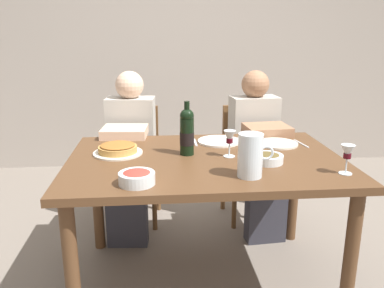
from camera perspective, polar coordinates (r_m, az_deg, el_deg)
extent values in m
plane|color=slate|center=(2.53, 1.78, -18.60)|extent=(8.00, 8.00, 0.00)
cube|color=#A3998E|center=(4.29, -1.69, 15.53)|extent=(8.00, 0.10, 2.80)
cube|color=brown|center=(2.19, 1.95, -2.46)|extent=(1.50, 1.00, 0.04)
cylinder|color=brown|center=(2.01, -16.85, -17.14)|extent=(0.07, 0.07, 0.72)
cylinder|color=brown|center=(2.17, 21.79, -14.90)|extent=(0.07, 0.07, 0.72)
cylinder|color=brown|center=(2.74, -13.43, -7.57)|extent=(0.07, 0.07, 0.72)
cylinder|color=brown|center=(2.86, 14.36, -6.58)|extent=(0.07, 0.07, 0.72)
cylinder|color=black|center=(2.21, -0.73, 1.08)|extent=(0.08, 0.08, 0.21)
sphere|color=black|center=(2.19, -0.74, 4.06)|extent=(0.08, 0.08, 0.08)
cylinder|color=black|center=(2.18, -0.75, 5.24)|extent=(0.03, 0.03, 0.07)
cylinder|color=black|center=(2.22, -0.73, 0.82)|extent=(0.08, 0.08, 0.07)
cylinder|color=silver|center=(1.90, 8.35, -1.62)|extent=(0.12, 0.12, 0.21)
cylinder|color=silver|center=(1.91, 8.30, -2.71)|extent=(0.11, 0.11, 0.13)
torus|color=silver|center=(1.91, 10.62, -1.25)|extent=(0.07, 0.01, 0.07)
cylinder|color=silver|center=(2.29, -10.57, -1.26)|extent=(0.28, 0.28, 0.01)
cylinder|color=#C18E47|center=(2.28, -10.60, -0.72)|extent=(0.22, 0.22, 0.03)
ellipsoid|color=#9E6028|center=(2.28, -10.63, -0.15)|extent=(0.20, 0.20, 0.02)
cylinder|color=silver|center=(1.83, -7.91, -4.90)|extent=(0.17, 0.17, 0.05)
ellipsoid|color=#B2382D|center=(1.82, -7.94, -4.33)|extent=(0.14, 0.14, 0.04)
cylinder|color=silver|center=(2.13, 10.74, -2.08)|extent=(0.17, 0.17, 0.04)
ellipsoid|color=brown|center=(2.13, 10.76, -1.69)|extent=(0.14, 0.14, 0.03)
cylinder|color=silver|center=(2.08, 21.12, -3.95)|extent=(0.06, 0.06, 0.00)
cylinder|color=silver|center=(2.07, 21.22, -2.95)|extent=(0.01, 0.01, 0.07)
cone|color=silver|center=(2.05, 21.42, -1.06)|extent=(0.07, 0.07, 0.07)
cylinder|color=#470A14|center=(2.05, 21.37, -1.58)|extent=(0.04, 0.04, 0.02)
cylinder|color=silver|center=(2.21, 5.34, -1.75)|extent=(0.06, 0.06, 0.00)
cylinder|color=silver|center=(2.20, 5.36, -0.82)|extent=(0.01, 0.01, 0.07)
cone|color=silver|center=(2.18, 5.41, 1.00)|extent=(0.07, 0.07, 0.07)
cylinder|color=#470A14|center=(2.19, 5.40, 0.47)|extent=(0.04, 0.04, 0.03)
cylinder|color=white|center=(2.49, 3.90, 0.40)|extent=(0.27, 0.27, 0.01)
cylinder|color=silver|center=(2.49, 12.14, 0.07)|extent=(0.25, 0.25, 0.01)
cube|color=silver|center=(2.47, 0.46, 0.24)|extent=(0.02, 0.16, 0.00)
cube|color=silver|center=(2.52, 7.27, 0.41)|extent=(0.04, 0.18, 0.00)
cube|color=silver|center=(2.54, 15.37, 0.07)|extent=(0.04, 0.18, 0.00)
cube|color=silver|center=(2.45, 8.78, -0.10)|extent=(0.02, 0.16, 0.00)
cube|color=brown|center=(3.05, -8.43, -2.80)|extent=(0.43, 0.43, 0.02)
cube|color=brown|center=(3.17, -8.10, 1.88)|extent=(0.36, 0.06, 0.40)
cylinder|color=brown|center=(3.01, -11.94, -8.05)|extent=(0.04, 0.04, 0.45)
cylinder|color=brown|center=(2.96, -5.42, -8.20)|extent=(0.04, 0.04, 0.45)
cylinder|color=brown|center=(3.32, -10.76, -5.68)|extent=(0.04, 0.04, 0.45)
cylinder|color=brown|center=(3.27, -4.87, -5.76)|extent=(0.04, 0.04, 0.45)
cube|color=#B7B2A8|center=(2.94, -8.67, 1.75)|extent=(0.36, 0.23, 0.50)
sphere|color=beige|center=(2.88, -8.96, 8.33)|extent=(0.20, 0.20, 0.20)
cube|color=#33333D|center=(2.83, -9.03, -4.10)|extent=(0.34, 0.41, 0.14)
cube|color=#33333D|center=(2.80, -9.26, -10.35)|extent=(0.28, 0.14, 0.40)
cube|color=beige|center=(2.65, -9.62, 1.73)|extent=(0.31, 0.27, 0.06)
cube|color=brown|center=(3.10, 8.41, -2.51)|extent=(0.43, 0.43, 0.02)
cube|color=brown|center=(3.21, 7.55, 2.08)|extent=(0.36, 0.06, 0.40)
cylinder|color=brown|center=(2.98, 6.11, -8.01)|extent=(0.04, 0.04, 0.45)
cylinder|color=brown|center=(3.09, 12.24, -7.43)|extent=(0.04, 0.04, 0.45)
cylinder|color=brown|center=(3.28, 4.49, -5.65)|extent=(0.04, 0.04, 0.45)
cylinder|color=brown|center=(3.38, 10.11, -5.21)|extent=(0.04, 0.04, 0.45)
cube|color=#B7B2A8|center=(2.99, 8.79, 1.98)|extent=(0.36, 0.23, 0.50)
sphere|color=#9E7051|center=(2.93, 9.07, 8.46)|extent=(0.20, 0.20, 0.20)
cube|color=#33333D|center=(2.89, 9.76, -3.74)|extent=(0.34, 0.40, 0.14)
cube|color=#33333D|center=(2.86, 10.51, -9.83)|extent=(0.28, 0.14, 0.40)
cube|color=#9E7051|center=(2.72, 10.71, 2.00)|extent=(0.31, 0.26, 0.06)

